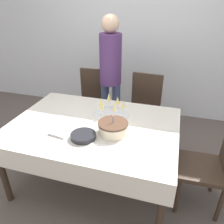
# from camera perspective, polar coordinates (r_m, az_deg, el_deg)

# --- Properties ---
(ground_plane) EXTENTS (12.00, 12.00, 0.00)m
(ground_plane) POSITION_cam_1_polar(r_m,az_deg,el_deg) (2.59, -4.21, -16.97)
(ground_plane) COLOR #564C47
(wall_back) EXTENTS (8.00, 0.05, 2.70)m
(wall_back) POSITION_cam_1_polar(r_m,az_deg,el_deg) (3.65, 5.84, 20.32)
(wall_back) COLOR silver
(wall_back) RESTS_ON ground_plane
(dining_table) EXTENTS (1.62, 1.17, 0.72)m
(dining_table) POSITION_cam_1_polar(r_m,az_deg,el_deg) (2.19, -4.77, -5.39)
(dining_table) COLOR silver
(dining_table) RESTS_ON ground_plane
(dining_chair_far_left) EXTENTS (0.45, 0.45, 0.95)m
(dining_chair_far_left) POSITION_cam_1_polar(r_m,az_deg,el_deg) (3.10, -5.02, 2.92)
(dining_chair_far_left) COLOR #38281E
(dining_chair_far_left) RESTS_ON ground_plane
(dining_chair_far_right) EXTENTS (0.45, 0.45, 0.95)m
(dining_chair_far_right) POSITION_cam_1_polar(r_m,az_deg,el_deg) (2.93, 8.34, 1.19)
(dining_chair_far_right) COLOR #38281E
(dining_chair_far_right) RESTS_ON ground_plane
(dining_chair_right_end) EXTENTS (0.43, 0.43, 0.95)m
(dining_chair_right_end) POSITION_cam_1_polar(r_m,az_deg,el_deg) (2.18, 24.91, -11.74)
(dining_chair_right_end) COLOR #38281E
(dining_chair_right_end) RESTS_ON ground_plane
(birthday_cake) EXTENTS (0.27, 0.27, 0.18)m
(birthday_cake) POSITION_cam_1_polar(r_m,az_deg,el_deg) (1.97, 0.27, -4.09)
(birthday_cake) COLOR beige
(birthday_cake) RESTS_ON dining_table
(champagne_tray) EXTENTS (0.37, 0.37, 0.18)m
(champagne_tray) POSITION_cam_1_polar(r_m,az_deg,el_deg) (2.28, -0.24, 1.08)
(champagne_tray) COLOR silver
(champagne_tray) RESTS_ON dining_table
(plate_stack_main) EXTENTS (0.22, 0.22, 0.04)m
(plate_stack_main) POSITION_cam_1_polar(r_m,az_deg,el_deg) (1.94, -7.53, -6.19)
(plate_stack_main) COLOR black
(plate_stack_main) RESTS_ON dining_table
(cake_knife) EXTENTS (0.30, 0.03, 0.00)m
(cake_knife) POSITION_cam_1_polar(r_m,az_deg,el_deg) (1.84, -2.40, -8.69)
(cake_knife) COLOR silver
(cake_knife) RESTS_ON dining_table
(fork_pile) EXTENTS (0.18, 0.09, 0.02)m
(fork_pile) POSITION_cam_1_polar(r_m,az_deg,el_deg) (2.02, -14.00, -5.71)
(fork_pile) COLOR silver
(fork_pile) RESTS_ON dining_table
(napkin_pile) EXTENTS (0.15, 0.15, 0.01)m
(napkin_pile) POSITION_cam_1_polar(r_m,az_deg,el_deg) (2.13, -12.17, -3.77)
(napkin_pile) COLOR white
(napkin_pile) RESTS_ON dining_table
(person_standing) EXTENTS (0.28, 0.28, 1.65)m
(person_standing) POSITION_cam_1_polar(r_m,az_deg,el_deg) (2.87, -0.39, 11.18)
(person_standing) COLOR #3F4C72
(person_standing) RESTS_ON ground_plane
(gift_bag) EXTENTS (0.25, 0.15, 0.26)m
(gift_bag) POSITION_cam_1_polar(r_m,az_deg,el_deg) (3.05, -24.65, -8.71)
(gift_bag) COLOR orange
(gift_bag) RESTS_ON ground_plane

